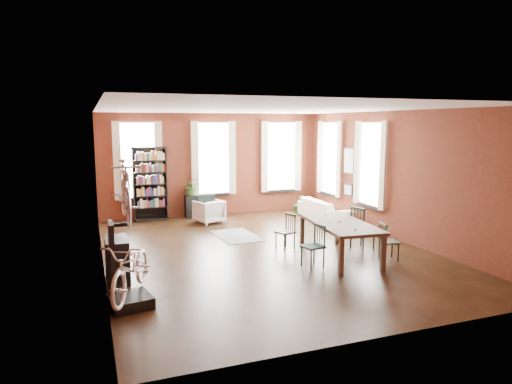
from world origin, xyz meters
name	(u,v)px	position (x,y,z in m)	size (l,w,h in m)	color
room	(266,156)	(0.25, 0.62, 2.14)	(9.00, 9.04, 3.22)	black
dining_table	(339,240)	(1.30, -1.05, 0.40)	(1.06, 2.34, 0.80)	#4F3E2F
dining_chair_a	(313,246)	(0.49, -1.40, 0.43)	(0.39, 0.39, 0.85)	#1B393B
dining_chair_b	(285,232)	(0.51, 0.01, 0.41)	(0.37, 0.37, 0.81)	black
dining_chair_c	(389,242)	(2.24, -1.52, 0.39)	(0.36, 0.36, 0.79)	#202F1B
dining_chair_d	(363,228)	(2.21, -0.57, 0.49)	(0.46, 0.46, 0.99)	#193738
bookshelf	(150,184)	(-2.00, 4.30, 1.10)	(1.00, 0.32, 2.20)	black
white_armchair	(209,210)	(-0.45, 3.36, 0.37)	(0.72, 0.68, 0.74)	silver
cream_sofa	(325,206)	(2.95, 2.60, 0.41)	(2.08, 0.61, 0.81)	beige
striped_rug	(237,236)	(-0.18, 1.55, 0.01)	(0.97, 1.55, 0.01)	black
bike_trainer	(130,301)	(-3.18, -2.23, 0.09)	(0.63, 0.63, 0.18)	black
bike_wall_rack	(112,261)	(-3.40, -1.80, 0.65)	(0.16, 0.60, 1.30)	black
console_table	(117,260)	(-3.28, -0.90, 0.40)	(0.40, 0.80, 0.80)	black
plant_stand	(191,206)	(-0.79, 4.30, 0.34)	(0.34, 0.34, 0.69)	black
plant_by_sofa	(299,209)	(2.67, 3.82, 0.13)	(0.33, 0.59, 0.26)	#2A5F26
plant_small	(386,235)	(3.33, 0.06, 0.07)	(0.20, 0.38, 0.14)	#335F26
bicycle_floor	(130,243)	(-3.13, -2.22, 1.04)	(0.60, 0.91, 1.72)	white
bicycle_hung	(124,171)	(-3.15, -1.80, 2.13)	(0.47, 1.00, 1.66)	#A5A8AD
plant_on_stand	(191,189)	(-0.75, 4.32, 0.90)	(0.49, 0.54, 0.42)	#315622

